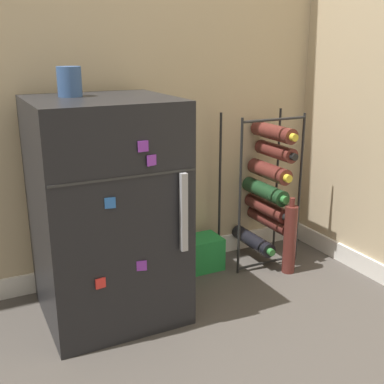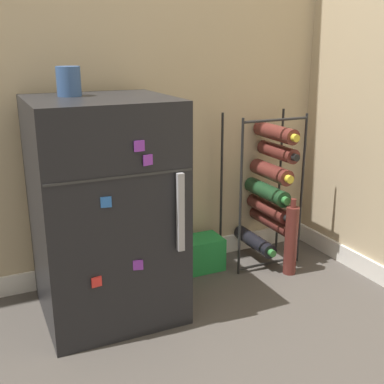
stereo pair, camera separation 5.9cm
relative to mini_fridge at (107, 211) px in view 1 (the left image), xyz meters
The scene contains 6 objects.
ground_plane 0.62m from the mini_fridge, 47.78° to the right, with size 14.00×14.00×0.00m, color #423D38.
mini_fridge is the anchor object (origin of this frame).
wine_rack 0.86m from the mini_fridge, ahead, with size 0.35×0.32×0.73m.
soda_box 0.60m from the mini_fridge, 21.07° to the left, with size 0.28×0.15×0.16m.
fridge_top_cup 0.49m from the mini_fridge, 137.42° to the left, with size 0.09×0.09×0.11m.
loose_bottle_floor 0.89m from the mini_fridge, ahead, with size 0.06×0.06×0.37m.
Camera 1 is at (-0.79, -1.37, 1.03)m, focal length 45.00 mm.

